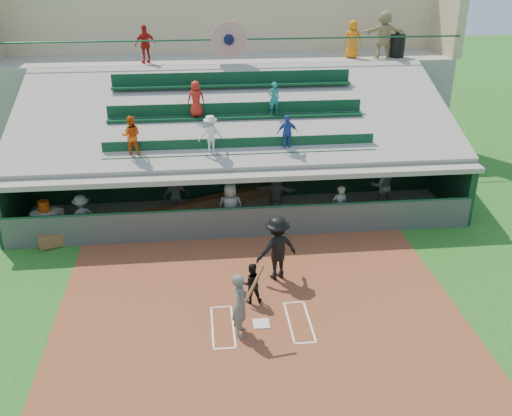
{
  "coord_description": "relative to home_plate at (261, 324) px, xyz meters",
  "views": [
    {
      "loc": [
        -1.45,
        -12.35,
        9.2
      ],
      "look_at": [
        0.23,
        3.5,
        1.8
      ],
      "focal_mm": 40.0,
      "sensor_mm": 36.0,
      "label": 1
    }
  ],
  "objects": [
    {
      "name": "concourse_slab",
      "position": [
        0.0,
        13.5,
        2.26
      ],
      "size": [
        20.0,
        3.0,
        4.6
      ],
      "primitive_type": "cube",
      "color": "gray",
      "rests_on": "ground"
    },
    {
      "name": "dugout_player_b",
      "position": [
        -2.34,
        6.91,
        0.79
      ],
      "size": [
        0.97,
        0.52,
        1.56
      ],
      "primitive_type": "imported",
      "rotation": [
        0.0,
        0.0,
        3.3
      ],
      "color": "#575A55",
      "rests_on": "dugout_floor"
    },
    {
      "name": "dugout_player_f",
      "position": [
        5.38,
        6.84,
        0.91
      ],
      "size": [
        0.9,
        0.71,
        1.81
      ],
      "primitive_type": "imported",
      "rotation": [
        0.0,
        0.0,
        3.11
      ],
      "color": "#565954",
      "rests_on": "dugout_floor"
    },
    {
      "name": "home_plate",
      "position": [
        0.0,
        0.0,
        0.0
      ],
      "size": [
        0.43,
        0.43,
        0.03
      ],
      "primitive_type": "cube",
      "color": "silver",
      "rests_on": "dirt_slab"
    },
    {
      "name": "catcher",
      "position": [
        -0.15,
        1.08,
        0.59
      ],
      "size": [
        0.61,
        0.49,
        1.21
      ],
      "primitive_type": "imported",
      "rotation": [
        0.0,
        0.0,
        3.2
      ],
      "color": "black",
      "rests_on": "dirt_slab"
    },
    {
      "name": "concourse_staff_b",
      "position": [
        5.49,
        12.84,
        5.37
      ],
      "size": [
        0.91,
        0.74,
        1.61
      ],
      "primitive_type": "imported",
      "rotation": [
        0.0,
        0.0,
        2.8
      ],
      "color": "orange",
      "rests_on": "concourse_slab"
    },
    {
      "name": "water_cooler",
      "position": [
        -6.85,
        6.14,
        0.97
      ],
      "size": [
        0.37,
        0.37,
        0.37
      ],
      "primitive_type": "cylinder",
      "color": "#E9510D",
      "rests_on": "white_table"
    },
    {
      "name": "dugout_bench",
      "position": [
        -0.04,
        7.92,
        0.23
      ],
      "size": [
        13.79,
        6.52,
        0.45
      ],
      "primitive_type": "cube",
      "rotation": [
        0.0,
        0.0,
        0.42
      ],
      "color": "brown",
      "rests_on": "dugout_floor"
    },
    {
      "name": "dugout_player_d",
      "position": [
        1.33,
        6.89,
        0.8
      ],
      "size": [
        1.53,
        0.8,
        1.58
      ],
      "primitive_type": "imported",
      "rotation": [
        0.0,
        0.0,
        2.91
      ],
      "color": "#5E615B",
      "rests_on": "dugout_floor"
    },
    {
      "name": "dugout_player_e",
      "position": [
        3.37,
        5.35,
        0.81
      ],
      "size": [
        0.62,
        0.45,
        1.6
      ],
      "primitive_type": "imported",
      "rotation": [
        0.0,
        0.0,
        3.26
      ],
      "color": "#5A5C57",
      "rests_on": "dugout_floor"
    },
    {
      "name": "batter_at_plate",
      "position": [
        -0.57,
        -0.31,
        0.87
      ],
      "size": [
        0.9,
        0.77,
        1.95
      ],
      "color": "#525550",
      "rests_on": "dirt_slab"
    },
    {
      "name": "dugout_floor",
      "position": [
        0.0,
        6.75,
        -0.02
      ],
      "size": [
        16.0,
        3.5,
        0.04
      ],
      "primitive_type": "cube",
      "color": "gray",
      "rests_on": "ground"
    },
    {
      "name": "concourse_staff_c",
      "position": [
        6.86,
        12.77,
        5.57
      ],
      "size": [
        1.9,
        0.68,
        2.02
      ],
      "primitive_type": "imported",
      "rotation": [
        0.0,
        0.0,
        3.1
      ],
      "color": "tan",
      "rests_on": "concourse_slab"
    },
    {
      "name": "home_umpire",
      "position": [
        0.73,
        2.3,
        0.99
      ],
      "size": [
        1.47,
        1.14,
        2.01
      ],
      "primitive_type": "imported",
      "rotation": [
        0.0,
        0.0,
        3.49
      ],
      "color": "black",
      "rests_on": "dirt_slab"
    },
    {
      "name": "dirt_slab",
      "position": [
        0.0,
        0.5,
        -0.03
      ],
      "size": [
        11.0,
        9.0,
        0.02
      ],
      "primitive_type": "cube",
      "color": "brown",
      "rests_on": "ground"
    },
    {
      "name": "dugout_player_a",
      "position": [
        -5.47,
        5.54,
        0.79
      ],
      "size": [
        1.16,
        0.93,
        1.56
      ],
      "primitive_type": "imported",
      "rotation": [
        0.0,
        0.0,
        3.54
      ],
      "color": "#52544F",
      "rests_on": "dugout_floor"
    },
    {
      "name": "concourse_staff_a",
      "position": [
        -3.47,
        12.51,
        5.35
      ],
      "size": [
        1.0,
        0.73,
        1.57
      ],
      "primitive_type": "imported",
      "rotation": [
        0.0,
        0.0,
        3.57
      ],
      "color": "#B51914",
      "rests_on": "concourse_slab"
    },
    {
      "name": "white_table",
      "position": [
        -6.78,
        6.15,
        0.39
      ],
      "size": [
        1.07,
        0.93,
        0.78
      ],
      "primitive_type": "cube",
      "rotation": [
        0.0,
        0.0,
        -0.35
      ],
      "color": "white",
      "rests_on": "dugout_floor"
    },
    {
      "name": "dugout_player_c",
      "position": [
        -0.44,
        5.42,
        0.92
      ],
      "size": [
        0.96,
        0.69,
        1.83
      ],
      "primitive_type": "imported",
      "rotation": [
        0.0,
        0.0,
        3.01
      ],
      "color": "#60635D",
      "rests_on": "dugout_floor"
    },
    {
      "name": "batters_box_chalk",
      "position": [
        0.0,
        0.0,
        -0.01
      ],
      "size": [
        2.65,
        1.85,
        0.01
      ],
      "color": "white",
      "rests_on": "dirt_slab"
    },
    {
      "name": "trash_bin",
      "position": [
        7.52,
        12.79,
        5.07
      ],
      "size": [
        0.67,
        0.67,
        1.0
      ],
      "primitive_type": "cylinder",
      "color": "black",
      "rests_on": "concourse_slab"
    },
    {
      "name": "grandstand",
      "position": [
        -0.01,
        10.51,
        2.23
      ],
      "size": [
        20.4,
        10.4,
        7.8
      ],
      "color": "#4A4F4A",
      "rests_on": "ground"
    },
    {
      "name": "ground",
      "position": [
        0.0,
        0.0,
        -0.04
      ],
      "size": [
        100.0,
        100.0,
        0.0
      ],
      "primitive_type": "plane",
      "color": "#1F5819",
      "rests_on": "ground"
    }
  ]
}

